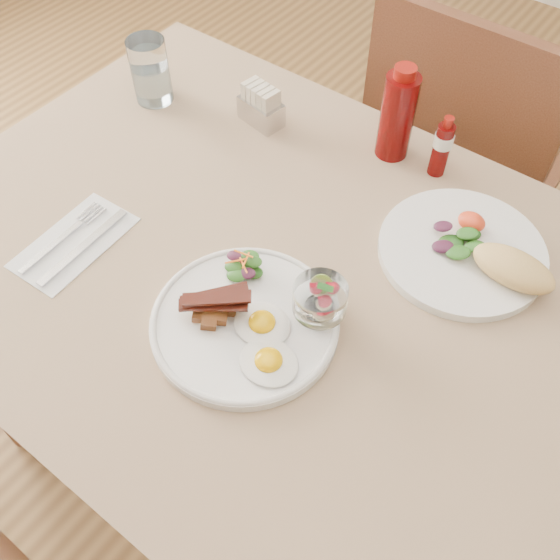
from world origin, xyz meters
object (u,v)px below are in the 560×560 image
Objects in this scene: fruit_cup at (320,299)px; second_plate at (474,254)px; table at (297,311)px; water_glass at (151,74)px; hot_sauce_bottle at (442,147)px; sugar_caddy at (261,107)px; chair_far at (459,161)px; main_plate at (245,323)px; ketchup_bottle at (397,115)px.

second_plate is (0.13, 0.25, -0.04)m from fruit_cup.
water_glass reaches higher than table.
sugar_caddy is (-0.34, -0.08, -0.02)m from hot_sauce_bottle.
second_plate is 0.21m from hot_sauce_bottle.
water_glass reaches higher than fruit_cup.
main_plate is (-0.01, -0.78, 0.24)m from chair_far.
second_plate is 2.28× the size of water_glass.
fruit_cup reaches higher than main_plate.
ketchup_bottle is 1.50× the size of hot_sauce_bottle.
second_plate is at bearing -66.55° from chair_far.
sugar_caddy is at bearing 125.11° from main_plate.
chair_far reaches higher than table.
ketchup_bottle reaches higher than second_plate.
sugar_caddy is at bearing -167.12° from hot_sauce_bottle.
table is 0.38m from hot_sauce_bottle.
ketchup_bottle is 0.10m from hot_sauce_bottle.
second_plate is at bearing 62.24° from fruit_cup.
fruit_cup is at bearing -84.24° from chair_far.
chair_far is at bearing 99.83° from hot_sauce_bottle.
chair_far is 7.27× the size of water_glass.
main_plate is at bearing -45.59° from sugar_caddy.
main_plate is at bearing -97.99° from hot_sauce_bottle.
chair_far reaches higher than hot_sauce_bottle.
main_plate is 0.48m from sugar_caddy.
fruit_cup is 0.41m from ketchup_bottle.
main_plate is 3.00× the size of sugar_caddy.
main_plate is at bearing -32.97° from water_glass.
main_plate is at bearing -123.85° from second_plate.
table is at bearing -34.26° from sugar_caddy.
sugar_caddy is at bearing 18.03° from water_glass.
fruit_cup is at bearing -74.43° from ketchup_bottle.
chair_far is 7.72× the size of hot_sauce_bottle.
chair_far reaches higher than second_plate.
chair_far reaches higher than main_plate.
main_plate is at bearing -90.84° from chair_far.
main_plate is at bearing -139.52° from fruit_cup.
chair_far is 3.32× the size of main_plate.
main_plate reaches higher than table.
ketchup_bottle is at bearing -178.53° from hot_sauce_bottle.
second_plate is at bearing 0.78° from sugar_caddy.
sugar_caddy is (-0.29, -0.39, 0.26)m from chair_far.
table is 0.15m from main_plate.
table is 0.30m from second_plate.
second_plate is at bearing -45.71° from hot_sauce_bottle.
chair_far is 0.74m from water_glass.
water_glass reaches higher than sugar_caddy.
water_glass is (-0.50, -0.46, 0.28)m from chair_far.
ketchup_bottle is at bearing 17.45° from water_glass.
sugar_caddy is (-0.49, 0.07, 0.02)m from second_plate.
hot_sauce_bottle is (-0.15, 0.15, 0.04)m from second_plate.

